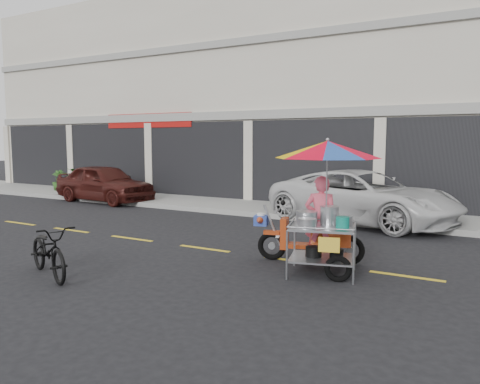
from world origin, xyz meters
The scene contains 9 objects.
ground centered at (0.00, 0.00, 0.00)m, with size 90.00×90.00×0.00m, color black.
sidewalk centered at (0.00, 5.50, 0.07)m, with size 45.00×3.00×0.15m, color gray.
centerline centered at (0.00, 0.00, 0.00)m, with size 42.00×0.10×0.01m, color gold.
maroon_sedan centered at (-9.30, 4.35, 0.69)m, with size 1.62×4.02×1.37m, color #3D1410.
white_pickup centered at (0.03, 4.62, 0.71)m, with size 2.37×5.14×1.43m, color silver.
plant_tall centered at (-12.68, 5.85, 0.61)m, with size 0.82×0.71×0.91m, color #27511C.
plant_short centered at (-12.90, 5.26, 0.57)m, with size 0.47×0.47×0.85m, color #27511C.
near_bicycle centered at (-3.09, -2.92, 0.44)m, with size 0.58×1.67×0.88m, color black.
food_vendor_rig centered at (0.64, -0.30, 1.43)m, with size 2.59×2.13×2.28m.
Camera 1 is at (3.33, -7.87, 2.23)m, focal length 35.00 mm.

